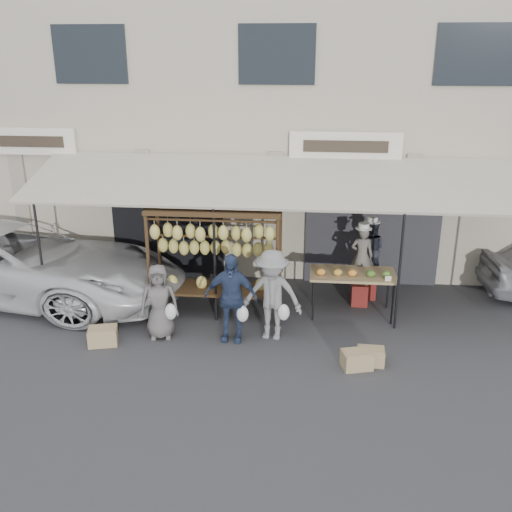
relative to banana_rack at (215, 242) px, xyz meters
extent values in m
plane|color=#2D2D30|center=(1.04, -1.40, -1.57)|extent=(90.00, 90.00, 0.00)
cube|color=#ACA28D|center=(1.04, 5.10, 1.93)|extent=(24.00, 6.00, 7.00)
cube|color=#232328|center=(3.24, 2.06, -0.32)|extent=(3.00, 0.10, 2.50)
cube|color=black|center=(-1.46, 2.06, -0.32)|extent=(2.60, 0.10, 2.50)
cube|color=silver|center=(2.54, 2.00, 1.58)|extent=(2.40, 0.10, 0.60)
cube|color=silver|center=(-4.46, 2.00, 1.58)|extent=(2.00, 0.10, 0.60)
cube|color=#BDB5A1|center=(1.04, 0.90, 1.03)|extent=(10.00, 2.34, 0.63)
cylinder|color=black|center=(-3.46, -0.25, -0.42)|extent=(0.05, 0.05, 2.30)
cylinder|color=black|center=(0.04, -0.25, -0.42)|extent=(0.05, 0.05, 2.30)
cylinder|color=black|center=(3.54, -0.25, -0.42)|extent=(0.05, 0.05, 2.30)
cylinder|color=black|center=(-1.25, -0.34, -0.47)|extent=(0.07, 0.07, 2.20)
cylinder|color=black|center=(1.25, -0.34, -0.47)|extent=(0.07, 0.07, 2.20)
cylinder|color=black|center=(-1.25, 0.46, -0.47)|extent=(0.07, 0.07, 2.20)
cylinder|color=black|center=(1.25, 0.46, -0.47)|extent=(0.07, 0.07, 2.20)
cube|color=black|center=(0.00, 0.06, 0.63)|extent=(2.60, 0.90, 0.07)
cylinder|color=black|center=(0.00, -0.29, 0.51)|extent=(2.50, 0.05, 0.05)
cylinder|color=black|center=(0.00, 0.41, 0.51)|extent=(2.50, 0.05, 0.05)
cylinder|color=black|center=(0.00, 0.06, 0.08)|extent=(2.50, 0.05, 0.05)
cube|color=black|center=(0.00, 0.06, -1.02)|extent=(2.50, 0.80, 0.05)
ellipsoid|color=#E8D26B|center=(-1.10, -0.29, 0.25)|extent=(0.20, 0.18, 0.30)
ellipsoid|color=#E8D26B|center=(-0.88, -0.14, 0.26)|extent=(0.20, 0.18, 0.30)
ellipsoid|color=#E8D26B|center=(-0.66, -0.29, 0.25)|extent=(0.20, 0.18, 0.30)
ellipsoid|color=#E8D26B|center=(-0.44, -0.14, 0.25)|extent=(0.20, 0.18, 0.30)
ellipsoid|color=#E8D26B|center=(-0.22, -0.29, 0.23)|extent=(0.20, 0.18, 0.30)
ellipsoid|color=#E8D26B|center=(0.00, -0.14, 0.25)|extent=(0.20, 0.18, 0.30)
ellipsoid|color=#E8D26B|center=(0.22, -0.29, 0.28)|extent=(0.20, 0.18, 0.30)
ellipsoid|color=#E8D26B|center=(0.44, -0.14, 0.23)|extent=(0.20, 0.18, 0.30)
ellipsoid|color=#E8D26B|center=(0.66, -0.29, 0.25)|extent=(0.20, 0.18, 0.30)
ellipsoid|color=#E8D26B|center=(0.88, -0.14, 0.28)|extent=(0.20, 0.18, 0.30)
ellipsoid|color=#E8D26B|center=(1.10, -0.29, 0.29)|extent=(0.20, 0.18, 0.30)
ellipsoid|color=#E8D26B|center=(-1.05, 0.06, -0.13)|extent=(0.20, 0.18, 0.30)
ellipsoid|color=#E8D26B|center=(-0.84, 0.06, -0.14)|extent=(0.20, 0.18, 0.30)
ellipsoid|color=#E8D26B|center=(-0.63, 0.06, -0.18)|extent=(0.20, 0.18, 0.30)
ellipsoid|color=#E8D26B|center=(-0.42, 0.06, -0.16)|extent=(0.20, 0.18, 0.30)
ellipsoid|color=#E8D26B|center=(-0.21, 0.06, -0.15)|extent=(0.20, 0.18, 0.30)
ellipsoid|color=#E8D26B|center=(0.00, 0.06, -0.15)|extent=(0.20, 0.18, 0.30)
ellipsoid|color=#E8D26B|center=(0.21, 0.06, -0.12)|extent=(0.20, 0.18, 0.30)
ellipsoid|color=#E8D26B|center=(0.42, 0.06, -0.17)|extent=(0.20, 0.18, 0.30)
ellipsoid|color=#E8D26B|center=(0.63, 0.06, -0.18)|extent=(0.20, 0.18, 0.30)
ellipsoid|color=#E8D26B|center=(0.84, 0.06, -0.15)|extent=(0.20, 0.18, 0.30)
ellipsoid|color=#E8D26B|center=(1.05, 0.06, -0.15)|extent=(0.20, 0.18, 0.30)
cube|color=#9B8059|center=(2.72, 0.30, -0.70)|extent=(1.70, 0.90, 0.05)
cylinder|color=black|center=(1.95, -0.07, -1.15)|extent=(0.04, 0.04, 0.85)
cylinder|color=black|center=(3.49, -0.07, -1.15)|extent=(0.04, 0.04, 0.85)
cylinder|color=black|center=(1.95, 0.67, -1.15)|extent=(0.04, 0.04, 0.85)
cylinder|color=black|center=(3.49, 0.67, -1.15)|extent=(0.04, 0.04, 0.85)
ellipsoid|color=orange|center=(2.09, 0.12, -0.60)|extent=(0.18, 0.14, 0.14)
ellipsoid|color=gold|center=(2.41, 0.13, -0.60)|extent=(0.18, 0.14, 0.14)
ellipsoid|color=orange|center=(2.70, 0.13, -0.60)|extent=(0.18, 0.14, 0.14)
ellipsoid|color=#477226|center=(3.06, 0.12, -0.60)|extent=(0.18, 0.14, 0.14)
ellipsoid|color=#598C33|center=(3.36, 0.11, -0.60)|extent=(0.18, 0.14, 0.14)
imported|color=#605C54|center=(2.92, 0.79, -0.48)|extent=(0.48, 0.34, 1.25)
imported|color=#23262F|center=(3.13, 1.18, -0.46)|extent=(0.68, 0.56, 1.28)
imported|color=#585452|center=(-0.88, -1.04, -0.85)|extent=(0.78, 0.59, 1.44)
imported|color=navy|center=(0.45, -1.00, -0.73)|extent=(1.01, 0.46, 1.69)
imported|color=slate|center=(1.19, -0.86, -0.71)|extent=(1.19, 0.78, 1.73)
cube|color=maroon|center=(2.92, 0.79, -1.34)|extent=(0.37, 0.37, 0.47)
cube|color=maroon|center=(3.13, 1.18, -1.34)|extent=(0.42, 0.42, 0.47)
cube|color=tan|center=(2.71, -1.80, -1.42)|extent=(0.57, 0.48, 0.29)
cube|color=tan|center=(2.96, -1.64, -1.43)|extent=(0.47, 0.36, 0.27)
cube|color=tan|center=(-1.87, -1.42, -1.42)|extent=(0.60, 0.51, 0.31)
imported|color=silver|center=(-4.81, 0.65, -0.42)|extent=(5.89, 3.46, 2.31)
camera|label=1|loc=(1.85, -10.40, 3.50)|focal=40.00mm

